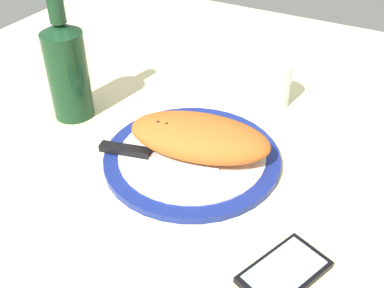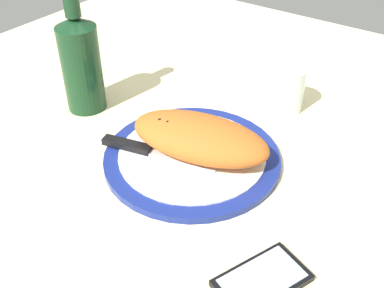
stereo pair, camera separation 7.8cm
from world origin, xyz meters
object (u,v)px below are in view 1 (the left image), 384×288
object	(u,v)px
calzone	(199,137)
smartphone	(284,272)
fork	(198,130)
plate	(192,157)
knife	(141,153)
water_glass	(273,86)
wine_bottle	(67,68)

from	to	relation	value
calzone	smartphone	size ratio (longest dim) A/B	1.92
smartphone	fork	bearing A→B (deg)	-41.97
plate	smartphone	bearing A→B (deg)	144.96
fork	smartphone	size ratio (longest dim) A/B	1.11
calzone	smartphone	bearing A→B (deg)	142.26
knife	water_glass	size ratio (longest dim) A/B	2.35
plate	knife	world-z (taller)	knife
fork	wine_bottle	bearing A→B (deg)	9.57
calzone	smartphone	distance (cm)	27.42
wine_bottle	smartphone	bearing A→B (deg)	160.63
calzone	fork	world-z (taller)	calzone
smartphone	water_glass	world-z (taller)	water_glass
knife	fork	bearing A→B (deg)	-116.06
calzone	fork	size ratio (longest dim) A/B	1.73
smartphone	water_glass	xyz separation A→B (cm)	(16.91, -40.65, 3.43)
knife	plate	bearing A→B (deg)	-148.52
plate	wine_bottle	bearing A→B (deg)	-4.16
water_glass	fork	bearing A→B (deg)	67.73
water_glass	wine_bottle	xyz separation A→B (cm)	(33.45, 22.94, 6.25)
plate	calzone	xyz separation A→B (cm)	(-0.91, -0.92, 4.04)
fork	knife	xyz separation A→B (cm)	(5.39, 11.03, 0.29)
smartphone	knife	bearing A→B (deg)	-20.24
fork	water_glass	xyz separation A→B (cm)	(-7.61, -18.59, 2.23)
wine_bottle	water_glass	bearing A→B (deg)	-145.55
knife	water_glass	world-z (taller)	water_glass
plate	knife	distance (cm)	8.98
fork	calzone	bearing A→B (deg)	119.49
fork	wine_bottle	distance (cm)	27.54
plate	fork	xyz separation A→B (cm)	(2.18, -6.39, 1.02)
knife	smartphone	xyz separation A→B (cm)	(-29.91, 11.03, -1.49)
water_glass	knife	bearing A→B (deg)	66.29
plate	fork	distance (cm)	6.83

